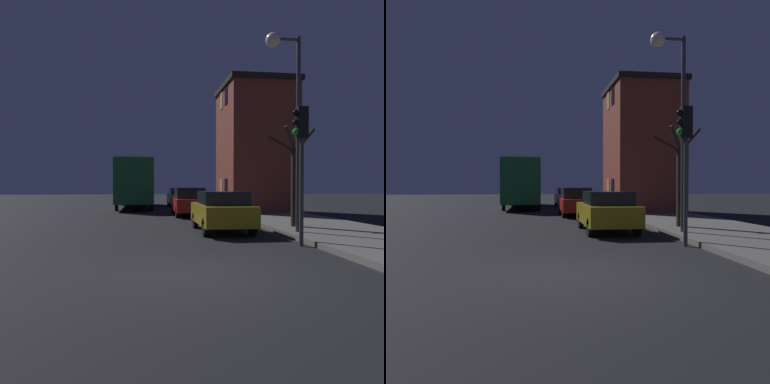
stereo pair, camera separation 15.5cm
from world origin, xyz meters
TOP-DOWN VIEW (x-y plane):
  - ground_plane at (0.00, 0.00)m, footprint 120.00×120.00m
  - brick_building at (5.79, 15.43)m, footprint 4.20×5.22m
  - streetlamp at (3.59, 4.78)m, footprint 1.22×0.49m
  - traffic_light at (3.29, 2.87)m, footprint 0.43×0.24m
  - bare_tree at (4.59, 6.38)m, footprint 1.71×1.18m
  - bus at (-1.74, 21.52)m, footprint 2.55×10.42m
  - car_near_lane at (1.74, 6.35)m, footprint 1.80×3.85m
  - car_mid_lane at (1.40, 13.60)m, footprint 1.71×4.18m
  - car_far_lane at (1.81, 22.82)m, footprint 1.87×4.61m

SIDE VIEW (x-z plane):
  - ground_plane at x=0.00m, z-range 0.00..0.00m
  - car_far_lane at x=1.81m, z-range 0.03..1.52m
  - car_near_lane at x=1.74m, z-range 0.04..1.55m
  - car_mid_lane at x=1.40m, z-range 0.01..1.60m
  - bare_tree at x=4.59m, z-range -0.02..3.75m
  - bus at x=-1.74m, z-range 0.34..3.93m
  - traffic_light at x=3.29m, z-range 0.87..4.84m
  - brick_building at x=5.79m, z-range 0.18..8.00m
  - streetlamp at x=3.59m, z-range 1.68..8.32m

